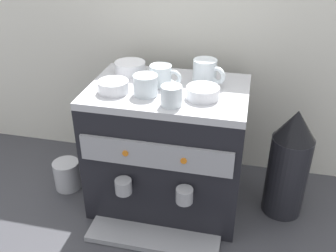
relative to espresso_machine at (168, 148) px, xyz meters
name	(u,v)px	position (x,y,z in m)	size (l,w,h in m)	color
ground_plane	(168,197)	(0.00, 0.00, -0.24)	(4.00, 4.00, 0.00)	#38383D
tiled_backsplash_wall	(185,55)	(0.00, 0.31, 0.25)	(2.80, 0.03, 0.98)	silver
espresso_machine	(168,148)	(0.00, 0.00, 0.00)	(0.54, 0.48, 0.48)	black
ceramic_cup_0	(145,85)	(-0.06, -0.06, 0.27)	(0.08, 0.11, 0.07)	silver
ceramic_cup_1	(162,75)	(-0.03, 0.02, 0.27)	(0.11, 0.07, 0.07)	silver
ceramic_cup_2	(206,72)	(0.12, 0.07, 0.28)	(0.12, 0.09, 0.08)	silver
ceramic_cup_3	(171,95)	(0.04, -0.12, 0.27)	(0.07, 0.10, 0.06)	silver
ceramic_bowl_0	(203,93)	(0.12, -0.05, 0.26)	(0.11, 0.11, 0.04)	white
ceramic_bowl_1	(130,68)	(-0.16, 0.10, 0.26)	(0.11, 0.11, 0.04)	white
ceramic_bowl_2	(113,87)	(-0.17, -0.07, 0.26)	(0.10, 0.10, 0.04)	white
coffee_grinder	(289,164)	(0.44, 0.04, -0.03)	(0.15, 0.15, 0.42)	black
milk_pitcher	(67,175)	(-0.42, -0.02, -0.18)	(0.10, 0.10, 0.12)	#B7B7BC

